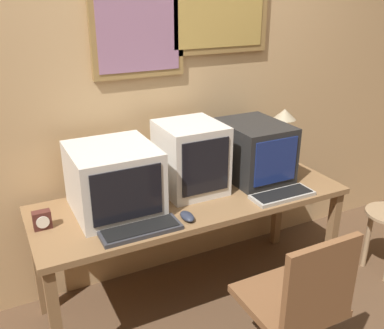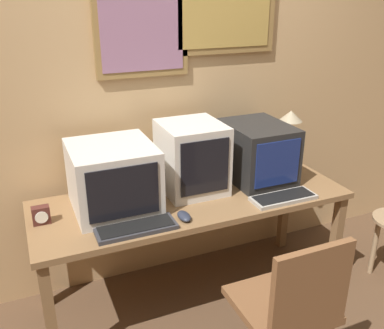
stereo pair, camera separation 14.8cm
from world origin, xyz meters
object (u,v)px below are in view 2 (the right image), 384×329
mouse_near_keyboard (184,216)px  monitor_left (113,177)px  keyboard_side (283,198)px  office_chair (286,323)px  monitor_center (192,157)px  monitor_right (257,152)px  desk_clock (41,215)px  desk_lamp (290,124)px  keyboard_main (136,228)px

mouse_near_keyboard → monitor_left: bearing=136.8°
keyboard_side → office_chair: 0.74m
keyboard_side → mouse_near_keyboard: size_ratio=3.32×
monitor_center → office_chair: 1.07m
monitor_right → mouse_near_keyboard: bearing=-153.4°
desk_clock → desk_lamp: desk_lamp is taller
monitor_left → desk_clock: monitor_left is taller
keyboard_side → desk_lamp: size_ratio=0.99×
monitor_right → office_chair: size_ratio=0.53×
monitor_left → mouse_near_keyboard: monitor_left is taller
monitor_left → monitor_center: monitor_center is taller
desk_lamp → monitor_right: bearing=-161.3°
monitor_left → office_chair: bearing=-55.3°
monitor_left → monitor_right: 0.95m
monitor_left → office_chair: 1.18m
keyboard_main → keyboard_side: same height
keyboard_side → desk_lamp: 0.62m
monitor_center → monitor_right: monitor_center is taller
keyboard_side → mouse_near_keyboard: 0.63m
monitor_center → desk_clock: size_ratio=4.30×
monitor_right → desk_clock: monitor_right is taller
monitor_center → desk_lamp: size_ratio=1.06×
monitor_center → keyboard_main: (-0.46, -0.34, -0.20)m
monitor_right → office_chair: 1.09m
keyboard_side → desk_lamp: (0.33, 0.44, 0.29)m
monitor_left → keyboard_main: size_ratio=1.14×
monitor_left → monitor_right: bearing=1.8°
keyboard_main → desk_clock: 0.51m
monitor_center → keyboard_main: size_ratio=1.01×
keyboard_side → desk_lamp: bearing=53.4°
keyboard_main → office_chair: bearing=-45.5°
keyboard_main → desk_lamp: (1.23, 0.43, 0.29)m
monitor_right → desk_clock: size_ratio=4.83×
monitor_center → desk_lamp: monitor_center is taller
monitor_right → desk_lamp: 0.35m
desk_clock → desk_lamp: bearing=5.9°
monitor_left → desk_lamp: 1.28m
monitor_center → keyboard_side: bearing=-37.9°
monitor_center → office_chair: size_ratio=0.47×
keyboard_main → desk_lamp: 1.33m
keyboard_side → mouse_near_keyboard: mouse_near_keyboard is taller
monitor_left → desk_lamp: size_ratio=1.20×
monitor_center → monitor_right: size_ratio=0.89×
monitor_right → desk_clock: (-1.35, -0.07, -0.14)m
monitor_left → desk_clock: size_ratio=4.86×
desk_clock → monitor_center: bearing=5.0°
monitor_center → desk_lamp: 0.78m
monitor_right → desk_lamp: size_ratio=1.19×
office_chair → mouse_near_keyboard: bearing=116.8°
keyboard_main → monitor_right: bearing=19.7°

